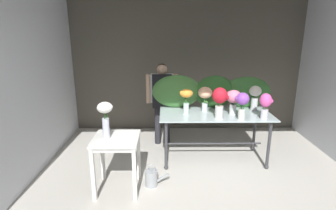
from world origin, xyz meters
TOP-DOWN VIEW (x-y plane):
  - ground_plane at (0.00, 1.69)m, footprint 7.42×7.42m
  - wall_back at (0.00, 3.37)m, footprint 5.05×0.12m
  - wall_left at (-2.53, 1.69)m, footprint 0.12×3.49m
  - display_table_glass at (0.37, 1.78)m, footprint 1.84×0.91m
  - side_table_white at (-1.14, 0.88)m, footprint 0.62×0.62m
  - florist at (-0.53, 2.46)m, footprint 0.61×0.24m
  - foliage_backdrop at (0.35, 2.11)m, footprint 2.09×0.31m
  - vase_crimson_freesia at (0.38, 1.50)m, footprint 0.26×0.24m
  - vase_ivory_roses at (1.06, 1.92)m, footprint 0.20×0.20m
  - vase_sunset_snapdragons at (-0.13, 1.72)m, footprint 0.22×0.21m
  - vase_rosy_ranunculus at (0.63, 1.68)m, footprint 0.25×0.25m
  - vase_fuchsia_carnations at (1.08, 1.45)m, footprint 0.21×0.18m
  - vase_violet_anemones at (0.71, 1.42)m, footprint 0.22×0.20m
  - vase_peach_tulips at (0.20, 1.85)m, footprint 0.24×0.24m
  - vase_white_roses_tall at (-1.26, 0.88)m, footprint 0.21×0.20m
  - watering_can at (-0.67, 0.95)m, footprint 0.35×0.18m

SIDE VIEW (x-z plane):
  - ground_plane at x=0.00m, z-range 0.00..0.00m
  - watering_can at x=-0.67m, z-range -0.05..0.30m
  - side_table_white at x=-1.14m, z-range 0.28..1.06m
  - display_table_glass at x=0.37m, z-range 0.29..1.15m
  - florist at x=-0.53m, z-range 0.19..1.78m
  - vase_fuchsia_carnations at x=1.08m, z-range 0.89..1.29m
  - vase_white_roses_tall at x=-1.26m, z-range 0.86..1.36m
  - vase_ivory_roses at x=1.06m, z-range 0.89..1.32m
  - vase_rosy_ranunculus at x=0.63m, z-range 0.91..1.32m
  - vase_violet_anemones at x=0.71m, z-range 0.91..1.33m
  - vase_sunset_snapdragons at x=-0.13m, z-range 0.92..1.34m
  - vase_peach_tulips at x=0.20m, z-range 0.92..1.35m
  - foliage_backdrop at x=0.35m, z-range 0.84..1.43m
  - vase_crimson_freesia at x=0.38m, z-range 0.90..1.39m
  - wall_back at x=0.00m, z-range 0.00..2.79m
  - wall_left at x=-2.53m, z-range 0.00..2.79m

